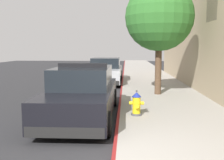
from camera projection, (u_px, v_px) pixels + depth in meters
name	position (u px, v px, depth m)	size (l,w,h in m)	color
ground_plane	(50.00, 87.00, 15.06)	(29.73, 60.00, 0.20)	#2B2B2D
sidewalk_pavement	(154.00, 85.00, 14.72)	(3.52, 60.00, 0.13)	#9E9991
curb_painted_edge	(122.00, 85.00, 14.82)	(0.08, 60.00, 0.13)	maroon
police_cruiser	(83.00, 94.00, 7.97)	(1.94, 4.84, 1.68)	black
parked_car_silver_ahead	(106.00, 71.00, 16.05)	(1.94, 4.84, 1.56)	#B2B5BA
fire_hydrant	(137.00, 104.00, 7.78)	(0.44, 0.40, 0.76)	#4C4C51
street_tree	(159.00, 17.00, 11.07)	(2.91, 2.91, 4.79)	brown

